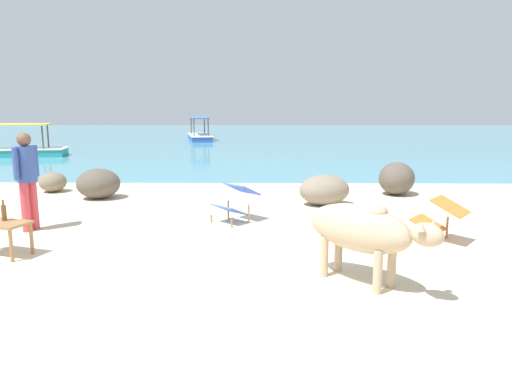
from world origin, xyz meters
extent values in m
cube|color=beige|center=(0.00, 0.00, 0.02)|extent=(18.00, 14.00, 0.04)
cube|color=teal|center=(0.00, 22.00, 0.00)|extent=(60.00, 36.00, 0.03)
cylinder|color=tan|center=(2.13, -0.25, 0.29)|extent=(0.10, 0.10, 0.51)
cylinder|color=tan|center=(1.93, -0.44, 0.29)|extent=(0.10, 0.10, 0.51)
cylinder|color=tan|center=(1.61, 0.30, 0.29)|extent=(0.10, 0.10, 0.51)
cylinder|color=tan|center=(1.40, 0.10, 0.29)|extent=(0.10, 0.10, 0.51)
ellipsoid|color=tan|center=(1.77, -0.07, 0.70)|extent=(1.33, 1.35, 0.55)
ellipsoid|color=tan|center=(2.36, -0.69, 0.79)|extent=(0.41, 0.42, 0.26)
cone|color=tan|center=(2.45, -0.60, 0.90)|extent=(0.13, 0.13, 0.09)
cone|color=tan|center=(2.27, -0.78, 0.90)|extent=(0.13, 0.13, 0.09)
ellipsoid|color=tan|center=(1.94, -0.24, 0.93)|extent=(0.34, 0.34, 0.18)
cube|color=olive|center=(-2.96, 0.86, 0.50)|extent=(0.86, 0.65, 0.04)
cylinder|color=olive|center=(-2.58, 0.93, 0.26)|extent=(0.05, 0.05, 0.44)
cylinder|color=olive|center=(-2.69, 0.59, 0.26)|extent=(0.05, 0.05, 0.44)
cylinder|color=brown|center=(-2.94, 0.93, 0.63)|extent=(0.07, 0.07, 0.22)
cylinder|color=brown|center=(-2.94, 0.93, 0.77)|extent=(0.03, 0.03, 0.06)
cylinder|color=red|center=(-2.94, 0.93, 0.81)|extent=(0.03, 0.03, 0.02)
cylinder|color=olive|center=(0.13, 2.42, 0.11)|extent=(0.04, 0.04, 0.14)
cylinder|color=olive|center=(-0.26, 2.77, 0.11)|extent=(0.04, 0.04, 0.14)
cylinder|color=olive|center=(0.40, 2.72, 0.21)|extent=(0.04, 0.04, 0.34)
cylinder|color=olive|center=(0.02, 3.08, 0.21)|extent=(0.04, 0.04, 0.34)
cube|color=#3D66C6|center=(0.07, 2.75, 0.28)|extent=(0.67, 0.67, 0.21)
cube|color=#3D66C6|center=(0.28, 2.98, 0.61)|extent=(0.70, 0.69, 0.23)
cylinder|color=olive|center=(2.90, 1.68, 0.11)|extent=(0.04, 0.04, 0.14)
cylinder|color=olive|center=(3.22, 2.09, 0.11)|extent=(0.04, 0.04, 0.14)
cylinder|color=olive|center=(3.22, 1.42, 0.21)|extent=(0.04, 0.04, 0.34)
cylinder|color=olive|center=(3.54, 1.83, 0.21)|extent=(0.04, 0.04, 0.34)
cube|color=orange|center=(3.22, 1.75, 0.28)|extent=(0.66, 0.68, 0.21)
cube|color=orange|center=(3.46, 1.56, 0.61)|extent=(0.69, 0.70, 0.23)
cylinder|color=#CC3D47|center=(-3.23, 2.12, 0.45)|extent=(0.14, 0.14, 0.82)
cylinder|color=#CC3D47|center=(-3.18, 2.29, 0.45)|extent=(0.14, 0.14, 0.82)
cylinder|color=#334C99|center=(-3.21, 2.21, 1.15)|extent=(0.32, 0.32, 0.58)
cylinder|color=#334C99|center=(-3.27, 2.01, 1.18)|extent=(0.09, 0.09, 0.52)
cylinder|color=#334C99|center=(-3.14, 2.41, 1.18)|extent=(0.09, 0.09, 0.52)
sphere|color=brown|center=(-3.21, 2.21, 1.55)|extent=(0.22, 0.22, 0.22)
ellipsoid|color=brown|center=(3.73, 5.48, 0.41)|extent=(1.10, 1.18, 0.75)
ellipsoid|color=gray|center=(1.93, 4.31, 0.35)|extent=(1.23, 1.05, 0.63)
ellipsoid|color=brown|center=(-2.98, 4.92, 0.37)|extent=(1.13, 1.07, 0.66)
ellipsoid|color=#756651|center=(-4.33, 5.70, 0.28)|extent=(0.78, 0.78, 0.47)
cube|color=teal|center=(-9.08, 13.47, 0.16)|extent=(3.73, 1.66, 0.28)
cube|color=white|center=(-9.08, 13.47, 0.32)|extent=(3.81, 1.73, 0.04)
cylinder|color=brown|center=(-7.95, 13.27, 0.77)|extent=(0.06, 0.06, 0.95)
cylinder|color=brown|center=(-8.08, 14.03, 0.77)|extent=(0.06, 0.06, 0.95)
cube|color=#EFD14C|center=(-9.08, 13.47, 1.28)|extent=(2.64, 1.33, 0.06)
cube|color=#3866B7|center=(-2.94, 21.85, 0.16)|extent=(1.84, 3.75, 0.28)
cube|color=white|center=(-2.94, 21.85, 0.32)|extent=(1.91, 3.83, 0.04)
cylinder|color=brown|center=(-3.54, 22.82, 0.77)|extent=(0.06, 0.06, 0.95)
cylinder|color=brown|center=(-2.79, 22.99, 0.77)|extent=(0.06, 0.06, 0.95)
cylinder|color=brown|center=(-3.08, 20.71, 0.77)|extent=(0.06, 0.06, 0.95)
cylinder|color=brown|center=(-2.33, 20.88, 0.77)|extent=(0.06, 0.06, 0.95)
cube|color=#3D66C6|center=(-2.94, 21.85, 1.28)|extent=(1.45, 2.66, 0.06)
camera|label=1|loc=(0.66, -5.57, 2.14)|focal=34.00mm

